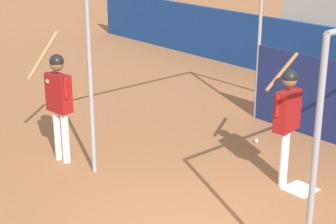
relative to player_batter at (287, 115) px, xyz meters
name	(u,v)px	position (x,y,z in m)	size (l,w,h in m)	color
batting_cage	(329,87)	(-0.20, 1.40, 0.13)	(4.26, 4.14, 2.97)	gray
home_plate	(300,189)	(0.36, -0.01, -1.13)	(0.44, 0.44, 0.02)	white
player_batter	(287,115)	(0.00, 0.00, 0.00)	(0.51, 0.88, 1.98)	white
player_waiting	(58,97)	(-3.04, -2.21, 0.02)	(0.77, 0.58, 2.21)	white
baseball	(256,141)	(-1.35, 0.96, -1.10)	(0.07, 0.07, 0.07)	white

